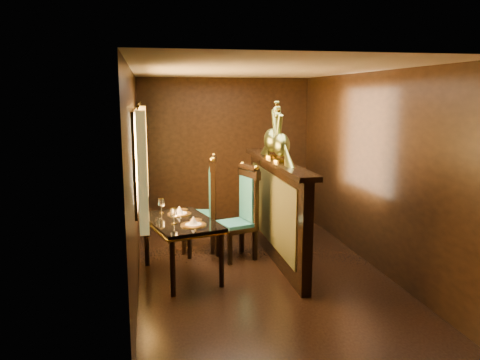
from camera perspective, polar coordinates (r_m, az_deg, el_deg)
The scene contains 8 objects.
ground at distance 6.17m, azimuth 2.09°, elevation -10.60°, with size 5.00×5.00×0.00m, color black.
room_shell at distance 5.80m, azimuth 1.33°, elevation 4.16°, with size 3.04×5.04×2.52m.
partition at distance 6.31m, azimuth 4.35°, elevation -3.36°, with size 0.26×2.70×1.36m.
dining_table at distance 5.76m, azimuth -7.21°, elevation -5.52°, with size 1.02×1.35×0.91m.
chair_left at distance 6.36m, azimuth 0.47°, elevation -3.57°, with size 0.59×0.60×1.30m.
chair_right at distance 6.67m, azimuth -3.98°, elevation -2.56°, with size 0.57×0.59×1.38m.
peacock_left at distance 5.95m, azimuth 5.07°, elevation 5.53°, with size 0.22×0.59×0.70m, color #1B533B, non-canonical shape.
peacock_right at distance 6.35m, azimuth 4.01°, elevation 6.15°, with size 0.24×0.65×0.77m, color #1B533B, non-canonical shape.
Camera 1 is at (-1.33, -5.61, 2.21)m, focal length 35.00 mm.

